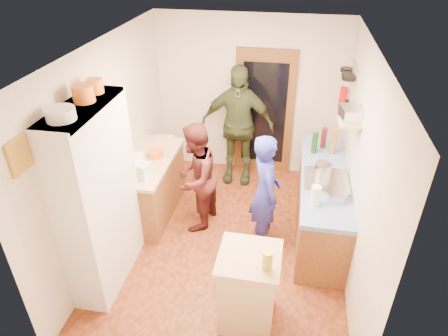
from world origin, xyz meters
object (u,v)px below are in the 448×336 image
(hutch_body, at_px, (99,199))
(right_counter_base, at_px, (321,204))
(person_hob, at_px, (268,193))
(person_back, at_px, (238,126))
(person_left, at_px, (199,177))
(island_base, at_px, (248,290))

(hutch_body, height_order, right_counter_base, hutch_body)
(person_hob, xyz_separation_m, person_back, (-0.61, 1.49, 0.19))
(right_counter_base, distance_m, person_left, 1.71)
(person_left, relative_size, person_back, 0.79)
(person_hob, bearing_deg, person_back, 3.08)
(hutch_body, bearing_deg, person_hob, 26.70)
(hutch_body, bearing_deg, island_base, -12.45)
(right_counter_base, xyz_separation_m, person_hob, (-0.71, -0.40, 0.37))
(island_base, bearing_deg, person_left, 120.17)
(hutch_body, height_order, person_hob, hutch_body)
(person_hob, relative_size, person_left, 1.02)
(hutch_body, bearing_deg, right_counter_base, 27.47)
(person_left, bearing_deg, hutch_body, -26.64)
(person_hob, distance_m, person_back, 1.62)
(right_counter_base, relative_size, island_base, 2.56)
(right_counter_base, bearing_deg, person_left, -174.20)
(island_base, relative_size, person_left, 0.56)
(hutch_body, distance_m, island_base, 1.88)
(island_base, xyz_separation_m, person_back, (-0.54, 2.77, 0.55))
(right_counter_base, distance_m, island_base, 1.85)
(person_left, bearing_deg, person_back, 174.70)
(person_back, bearing_deg, person_left, -105.66)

